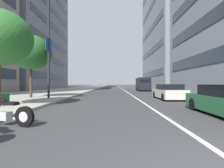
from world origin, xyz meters
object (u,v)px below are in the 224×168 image
(street_lamp_with_banners, at_px, (52,32))
(delivery_van_ahead, at_px, (143,84))
(street_tree_near_plaza_corner, at_px, (31,52))
(car_lead_in_lane, at_px, (169,92))
(motorcycle_mid_row, at_px, (4,112))

(street_lamp_with_banners, bearing_deg, delivery_van_ahead, -31.21)
(delivery_van_ahead, bearing_deg, street_tree_near_plaza_corner, 143.95)
(street_tree_near_plaza_corner, bearing_deg, street_lamp_with_banners, -110.14)
(car_lead_in_lane, bearing_deg, street_lamp_with_banners, 95.01)
(car_lead_in_lane, relative_size, delivery_van_ahead, 0.79)
(motorcycle_mid_row, relative_size, car_lead_in_lane, 0.50)
(motorcycle_mid_row, bearing_deg, street_lamp_with_banners, -64.95)
(delivery_van_ahead, distance_m, street_tree_near_plaza_corner, 21.12)
(car_lead_in_lane, xyz_separation_m, delivery_van_ahead, (16.60, -0.63, 0.67))
(car_lead_in_lane, bearing_deg, delivery_van_ahead, -1.81)
(car_lead_in_lane, height_order, delivery_van_ahead, delivery_van_ahead)
(motorcycle_mid_row, xyz_separation_m, car_lead_in_lane, (9.17, -8.42, 0.21))
(delivery_van_ahead, bearing_deg, street_lamp_with_banners, 150.34)
(street_lamp_with_banners, bearing_deg, street_tree_near_plaza_corner, 69.86)
(motorcycle_mid_row, relative_size, street_lamp_with_banners, 0.23)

